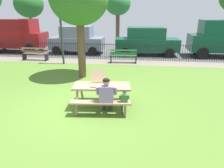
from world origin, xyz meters
name	(u,v)px	position (x,y,z in m)	size (l,w,h in m)	color
ground	(94,89)	(0.00, 1.52, -0.01)	(28.00, 11.05, 0.02)	#567C2E
cobblestone_walkway	(110,62)	(0.00, 6.35, 0.00)	(28.00, 1.40, 0.01)	gray
street_asphalt	(117,50)	(0.00, 10.58, -0.01)	(28.00, 7.06, 0.01)	#515154
picnic_table_foreground	(102,90)	(0.62, -0.10, 0.60)	(1.93, 1.64, 0.79)	#A08064
pizza_box_open	(98,82)	(0.49, -0.10, 0.86)	(0.48, 0.53, 0.47)	tan
pizza_slice_on_table	(83,83)	(-0.01, -0.01, 0.78)	(0.21, 0.17, 0.02)	#F2CA56
adult_at_table	(106,95)	(0.84, -0.58, 0.66)	(0.63, 0.62, 1.19)	#323232
child_at_table	(124,100)	(1.36, -0.57, 0.49)	(0.31, 0.30, 0.81)	#404040
iron_fence_streetside	(111,51)	(0.00, 7.05, 0.55)	(18.35, 0.03, 1.08)	black
park_bench_left	(35,54)	(-4.81, 6.21, 0.42)	(1.60, 0.48, 0.85)	brown
park_bench_center	(123,56)	(0.86, 6.21, 0.42)	(1.62, 0.54, 0.85)	#296835
lamp_post_walkway	(60,19)	(-2.68, 5.51, 2.56)	(0.28, 0.28, 4.21)	#2D382D
parked_car_far_left	(14,35)	(-7.72, 8.91, 1.31)	(4.75, 2.17, 2.46)	maroon
parked_car_left	(77,40)	(-2.77, 8.91, 1.01)	(3.90, 1.83, 1.98)	slate
parked_car_center	(147,41)	(2.31, 8.91, 1.01)	(4.45, 2.02, 1.94)	#134A35
far_tree_left	(29,5)	(-9.92, 15.95, 3.68)	(3.05, 3.05, 5.08)	brown
far_tree_midleft	(118,4)	(-0.46, 15.95, 3.68)	(2.56, 2.56, 4.90)	brown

